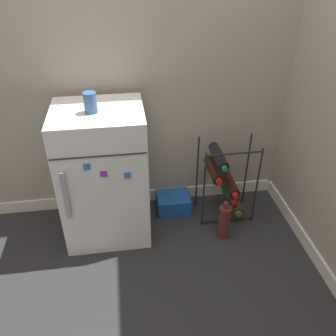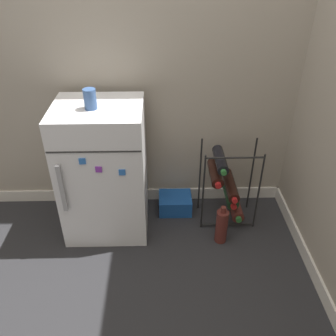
{
  "view_description": "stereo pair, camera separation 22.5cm",
  "coord_description": "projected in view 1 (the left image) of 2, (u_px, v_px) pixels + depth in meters",
  "views": [
    {
      "loc": [
        -0.17,
        -1.57,
        1.67
      ],
      "look_at": [
        0.1,
        0.29,
        0.44
      ],
      "focal_mm": 38.0,
      "sensor_mm": 36.0,
      "label": 1
    },
    {
      "loc": [
        0.06,
        -1.59,
        1.67
      ],
      "look_at": [
        0.1,
        0.29,
        0.44
      ],
      "focal_mm": 38.0,
      "sensor_mm": 36.0,
      "label": 2
    }
  ],
  "objects": [
    {
      "name": "ground_plane",
      "position": [
        158.0,
        252.0,
        2.24
      ],
      "size": [
        14.0,
        14.0,
        0.0
      ],
      "primitive_type": "plane",
      "color": "#28282B"
    },
    {
      "name": "wine_rack",
      "position": [
        225.0,
        181.0,
        2.4
      ],
      "size": [
        0.37,
        0.33,
        0.57
      ],
      "color": "black",
      "rests_on": "ground_plane"
    },
    {
      "name": "fridge_top_cup",
      "position": [
        90.0,
        103.0,
        1.88
      ],
      "size": [
        0.07,
        0.07,
        0.11
      ],
      "color": "#335184",
      "rests_on": "mini_fridge"
    },
    {
      "name": "mini_fridge",
      "position": [
        104.0,
        175.0,
        2.18
      ],
      "size": [
        0.52,
        0.47,
        0.87
      ],
      "color": "white",
      "rests_on": "ground_plane"
    },
    {
      "name": "wall_back",
      "position": [
        143.0,
        26.0,
        2.03
      ],
      "size": [
        6.88,
        0.07,
        2.5
      ],
      "color": "#9E9384",
      "rests_on": "ground_plane"
    },
    {
      "name": "loose_bottle_floor",
      "position": [
        224.0,
        222.0,
        2.3
      ],
      "size": [
        0.08,
        0.08,
        0.28
      ],
      "color": "#56231E",
      "rests_on": "ground_plane"
    },
    {
      "name": "soda_box",
      "position": [
        173.0,
        203.0,
        2.56
      ],
      "size": [
        0.23,
        0.19,
        0.12
      ],
      "color": "#194C9E",
      "rests_on": "ground_plane"
    }
  ]
}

